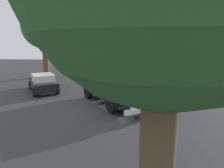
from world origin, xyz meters
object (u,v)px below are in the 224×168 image
at_px(lawn_chair_by_car, 74,77).
at_px(spectator_seated, 143,86).
at_px(classic_hot_rod, 43,82).
at_px(lawn_chair_near_truck, 144,87).
at_px(vintage_fire_truck, 114,86).
at_px(utility_pole, 86,42).
at_px(lawn_chair_spare, 166,101).
at_px(oak_tree_left, 44,27).

distance_m(lawn_chair_by_car, spectator_seated, 7.44).
relative_size(classic_hot_rod, lawn_chair_near_truck, 4.60).
distance_m(vintage_fire_truck, utility_pole, 10.59).
height_order(vintage_fire_truck, classic_hot_rod, vintage_fire_truck).
relative_size(lawn_chair_spare, utility_pole, 0.13).
bearing_deg(oak_tree_left, lawn_chair_spare, -133.69).
distance_m(lawn_chair_near_truck, oak_tree_left, 13.58).
bearing_deg(vintage_fire_truck, classic_hot_rod, 63.67).
relative_size(lawn_chair_near_truck, lawn_chair_spare, 1.00).
bearing_deg(spectator_seated, lawn_chair_by_car, 59.77).
relative_size(vintage_fire_truck, utility_pole, 0.81).
distance_m(lawn_chair_near_truck, spectator_seated, 0.17).
bearing_deg(lawn_chair_spare, utility_pole, 31.93).
relative_size(classic_hot_rod, spectator_seated, 3.64).
relative_size(lawn_chair_near_truck, lawn_chair_by_car, 1.00).
distance_m(oak_tree_left, utility_pole, 4.97).
bearing_deg(utility_pole, lawn_chair_spare, -148.07).
bearing_deg(classic_hot_rod, lawn_chair_spare, -114.80).
bearing_deg(spectator_seated, utility_pole, 38.88).
height_order(classic_hot_rod, oak_tree_left, oak_tree_left).
bearing_deg(utility_pole, spectator_seated, -141.12).
xyz_separation_m(spectator_seated, utility_pole, (7.11, 5.73, 3.26)).
bearing_deg(utility_pole, vintage_fire_truck, -159.49).
relative_size(lawn_chair_spare, oak_tree_left, 0.13).
relative_size(vintage_fire_truck, spectator_seated, 4.79).
bearing_deg(vintage_fire_truck, oak_tree_left, 40.57).
relative_size(lawn_chair_near_truck, utility_pole, 0.13).
bearing_deg(lawn_chair_by_car, lawn_chair_spare, -135.12).
xyz_separation_m(lawn_chair_by_car, spectator_seated, (-3.74, -6.42, 0.11)).
bearing_deg(classic_hot_rod, utility_pole, -20.46).
xyz_separation_m(lawn_chair_by_car, utility_pole, (3.36, -0.69, 3.37)).
bearing_deg(oak_tree_left, vintage_fire_truck, -139.43).
bearing_deg(lawn_chair_by_car, spectator_seated, -120.23).
height_order(lawn_chair_near_truck, lawn_chair_by_car, same).
distance_m(vintage_fire_truck, lawn_chair_spare, 3.47).
height_order(vintage_fire_truck, spectator_seated, vintage_fire_truck).
xyz_separation_m(classic_hot_rod, lawn_chair_by_car, (3.23, -1.76, -0.16)).
height_order(lawn_chair_by_car, oak_tree_left, oak_tree_left).
bearing_deg(vintage_fire_truck, spectator_seated, -40.95).
bearing_deg(lawn_chair_spare, lawn_chair_by_car, 44.88).
bearing_deg(lawn_chair_spare, oak_tree_left, 46.31).
xyz_separation_m(lawn_chair_spare, oak_tree_left, (10.97, 11.48, 4.91)).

